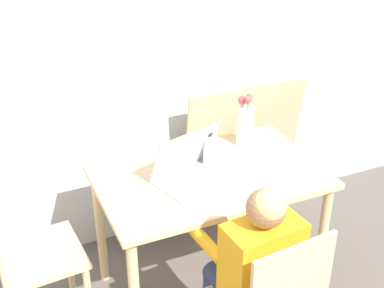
{
  "coord_description": "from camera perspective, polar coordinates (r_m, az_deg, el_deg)",
  "views": [
    {
      "loc": [
        -0.72,
        -0.5,
        2.16
      ],
      "look_at": [
        0.19,
        1.57,
        0.93
      ],
      "focal_mm": 50.0,
      "sensor_mm": 36.0,
      "label": 1
    }
  ],
  "objects": [
    {
      "name": "flower_vase",
      "position": [
        2.91,
        5.69,
        2.22
      ],
      "size": [
        0.1,
        0.1,
        0.29
      ],
      "color": "silver",
      "rests_on": "dining_table"
    },
    {
      "name": "wall_back",
      "position": [
        2.96,
        -8.65,
        10.34
      ],
      "size": [
        6.4,
        0.05,
        2.5
      ],
      "color": "silver",
      "rests_on": "ground_plane"
    },
    {
      "name": "water_bottle",
      "position": [
        2.71,
        1.8,
        -0.63
      ],
      "size": [
        0.06,
        0.06,
        0.19
      ],
      "color": "silver",
      "rests_on": "dining_table"
    },
    {
      "name": "laptop",
      "position": [
        2.62,
        -0.05,
        -2.56
      ],
      "size": [
        0.43,
        0.36,
        0.25
      ],
      "rotation": [
        0.0,
        0.0,
        0.3
      ],
      "color": "#B2B2B7",
      "rests_on": "dining_table"
    },
    {
      "name": "person_seated",
      "position": [
        2.32,
        6.62,
        -12.49
      ],
      "size": [
        0.36,
        0.45,
        1.05
      ],
      "rotation": [
        0.0,
        0.0,
        3.23
      ],
      "color": "orange",
      "rests_on": "ground_plane"
    },
    {
      "name": "cardboard_panel",
      "position": [
        3.43,
        5.32,
        -0.92
      ],
      "size": [
        0.79,
        0.15,
        0.96
      ],
      "color": "tan",
      "rests_on": "ground_plane"
    },
    {
      "name": "dining_table",
      "position": [
        2.74,
        1.87,
        -5.03
      ],
      "size": [
        1.13,
        0.7,
        0.75
      ],
      "color": "#D6B784",
      "rests_on": "ground_plane"
    },
    {
      "name": "chair_spare",
      "position": [
        2.73,
        -17.43,
        -11.31
      ],
      "size": [
        0.43,
        0.43,
        0.91
      ],
      "rotation": [
        0.0,
        0.0,
        1.65
      ],
      "color": "#D6B784",
      "rests_on": "ground_plane"
    }
  ]
}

